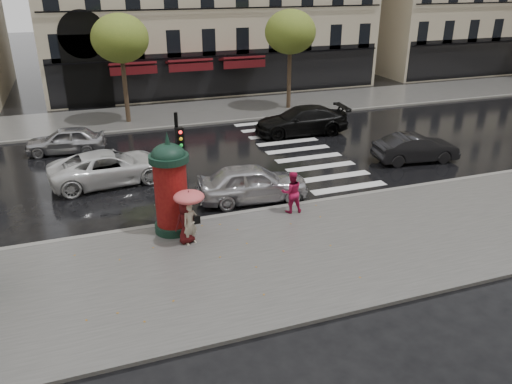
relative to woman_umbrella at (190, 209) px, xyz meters
name	(u,v)px	position (x,y,z in m)	size (l,w,h in m)	color
ground	(250,255)	(1.73, -1.24, -1.44)	(160.00, 160.00, 0.00)	black
near_sidewalk	(255,261)	(1.73, -1.74, -1.38)	(90.00, 7.00, 0.12)	#474744
far_sidewalk	(158,116)	(1.73, 17.76, -1.38)	(90.00, 6.00, 0.12)	#474744
near_kerb	(225,216)	(1.73, 1.76, -1.37)	(90.00, 0.25, 0.14)	slate
far_kerb	(166,127)	(1.73, 14.76, -1.37)	(90.00, 0.25, 0.14)	slate
zebra_crossing	(298,149)	(7.73, 8.36, -1.44)	(3.60, 11.75, 0.01)	silver
tree_far_left	(120,39)	(-0.27, 16.76, 3.73)	(3.40, 3.40, 6.64)	#38281C
tree_far_right	(290,32)	(10.73, 16.76, 3.73)	(3.40, 3.40, 6.64)	#38281C
woman_umbrella	(190,209)	(0.00, 0.00, 0.00)	(1.04, 1.04, 2.00)	beige
woman_red	(292,192)	(4.25, 1.16, -0.48)	(0.82, 0.64, 1.68)	#BD1749
man_burgundy	(186,222)	(-0.13, 0.14, -0.55)	(0.75, 0.49, 1.54)	#4C0F11
morris_column	(171,185)	(-0.39, 1.16, 0.46)	(1.38, 1.38, 3.71)	black
traffic_light	(179,159)	(0.04, 1.48, 1.25)	(0.30, 0.41, 4.24)	black
car_silver	(253,183)	(3.27, 2.96, -0.66)	(1.85, 4.59, 1.56)	silver
car_darkgrey	(416,148)	(12.54, 4.71, -0.75)	(1.47, 4.22, 1.39)	black
car_white	(110,167)	(-2.13, 6.94, -0.71)	(2.43, 5.27, 1.47)	silver
car_black	(301,121)	(9.09, 11.02, -0.64)	(2.24, 5.50, 1.60)	black
car_far_silver	(66,140)	(-4.00, 11.99, -0.75)	(1.63, 4.06, 1.38)	#A2A2A7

